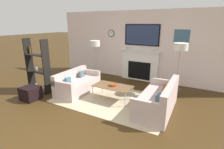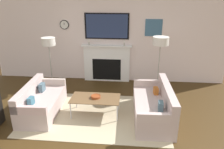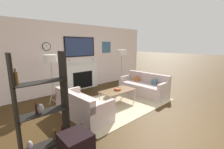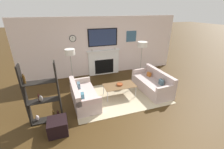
# 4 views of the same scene
# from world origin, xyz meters

# --- Properties ---
(ground_plane) EXTENTS (60.00, 60.00, 0.00)m
(ground_plane) POSITION_xyz_m (0.00, 0.00, 0.00)
(ground_plane) COLOR #3D2A12
(fireplace_wall) EXTENTS (7.54, 0.28, 2.70)m
(fireplace_wall) POSITION_xyz_m (0.00, 4.73, 1.24)
(fireplace_wall) COLOR silver
(fireplace_wall) RESTS_ON ground_plane
(area_rug) EXTENTS (3.33, 2.14, 0.01)m
(area_rug) POSITION_xyz_m (0.00, 2.41, 0.01)
(area_rug) COLOR #BBAC8A
(area_rug) RESTS_ON ground_plane
(couch_left) EXTENTS (0.84, 1.65, 0.72)m
(couch_left) POSITION_xyz_m (-1.35, 2.40, 0.27)
(couch_left) COLOR #C0A9A5
(couch_left) RESTS_ON ground_plane
(couch_right) EXTENTS (0.87, 1.82, 0.80)m
(couch_right) POSITION_xyz_m (1.36, 2.41, 0.29)
(couch_right) COLOR #C0A9A5
(couch_right) RESTS_ON ground_plane
(coffee_table) EXTENTS (1.16, 0.61, 0.44)m
(coffee_table) POSITION_xyz_m (-0.02, 2.44, 0.41)
(coffee_table) COLOR brown
(coffee_table) RESTS_ON ground_plane
(decorative_bowl) EXTENTS (0.23, 0.23, 0.06)m
(decorative_bowl) POSITION_xyz_m (-0.01, 2.45, 0.47)
(decorative_bowl) COLOR #96401C
(decorative_bowl) RESTS_ON coffee_table
(floor_lamp_left) EXTENTS (0.39, 0.39, 1.58)m
(floor_lamp_left) POSITION_xyz_m (-1.57, 3.80, 1.44)
(floor_lamp_left) COLOR #9E998E
(floor_lamp_left) RESTS_ON ground_plane
(floor_lamp_right) EXTENTS (0.44, 0.44, 1.66)m
(floor_lamp_right) POSITION_xyz_m (1.57, 3.80, 1.52)
(floor_lamp_right) COLOR #9E998E
(floor_lamp_right) RESTS_ON ground_plane
(shelf_unit) EXTENTS (0.87, 0.28, 1.76)m
(shelf_unit) POSITION_xyz_m (-2.50, 1.84, 0.79)
(shelf_unit) COLOR black
(shelf_unit) RESTS_ON ground_plane
(ottoman) EXTENTS (0.49, 0.49, 0.40)m
(ottoman) POSITION_xyz_m (-2.19, 1.24, 0.20)
(ottoman) COLOR black
(ottoman) RESTS_ON ground_plane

